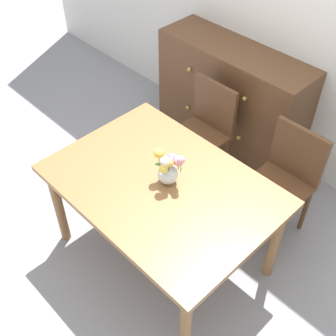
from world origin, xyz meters
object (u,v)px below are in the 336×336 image
flower_vase (169,168)px  dresser (231,100)px  chair_left (204,127)px  dining_table (162,193)px  chair_right (285,177)px

flower_vase → dresser: bearing=112.4°
chair_left → flower_vase: 0.99m
dining_table → dresser: bearing=111.1°
dining_table → chair_left: bearing=114.9°
chair_left → chair_right: (0.80, 0.00, 0.00)m
chair_right → flower_vase: bearing=65.1°
chair_left → dresser: size_ratio=0.64×
chair_right → dresser: dresser is taller
chair_right → flower_vase: (-0.38, -0.82, 0.37)m
chair_left → chair_right: bearing=-180.0°
chair_left → dresser: 0.49m
dining_table → chair_right: (0.40, 0.86, -0.16)m
dresser → flower_vase: (0.53, -1.29, 0.39)m
dining_table → flower_vase: flower_vase is taller
dresser → flower_vase: 1.45m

